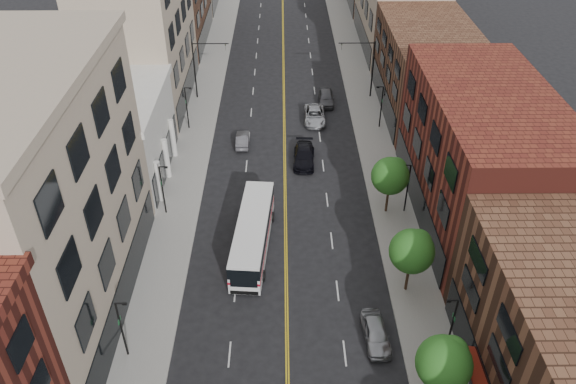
{
  "coord_description": "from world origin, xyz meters",
  "views": [
    {
      "loc": [
        -0.24,
        -17.09,
        31.77
      ],
      "look_at": [
        0.2,
        20.32,
        5.0
      ],
      "focal_mm": 35.0,
      "sensor_mm": 36.0,
      "label": 1
    }
  ],
  "objects_px": {
    "car_parked_far": "(376,333)",
    "car_lane_b": "(315,115)",
    "car_lane_c": "(326,98)",
    "car_lane_a": "(304,156)",
    "car_lane_behind": "(243,140)",
    "city_bus": "(253,232)"
  },
  "relations": [
    {
      "from": "car_parked_far",
      "to": "car_lane_b",
      "type": "height_order",
      "value": "car_lane_b"
    },
    {
      "from": "car_lane_b",
      "to": "car_lane_c",
      "type": "xyz_separation_m",
      "value": [
        1.66,
        4.59,
        0.05
      ]
    },
    {
      "from": "car_lane_a",
      "to": "car_lane_b",
      "type": "bearing_deg",
      "value": 83.09
    },
    {
      "from": "car_parked_far",
      "to": "car_lane_a",
      "type": "bearing_deg",
      "value": 96.07
    },
    {
      "from": "car_lane_behind",
      "to": "car_lane_a",
      "type": "relative_size",
      "value": 0.74
    },
    {
      "from": "car_parked_far",
      "to": "car_lane_behind",
      "type": "relative_size",
      "value": 1.09
    },
    {
      "from": "car_lane_behind",
      "to": "car_lane_a",
      "type": "bearing_deg",
      "value": 150.02
    },
    {
      "from": "car_lane_b",
      "to": "car_lane_a",
      "type": "bearing_deg",
      "value": -99.37
    },
    {
      "from": "car_lane_b",
      "to": "car_lane_behind",
      "type": "bearing_deg",
      "value": -146.27
    },
    {
      "from": "car_lane_behind",
      "to": "car_lane_a",
      "type": "height_order",
      "value": "car_lane_a"
    },
    {
      "from": "car_lane_behind",
      "to": "car_lane_c",
      "type": "distance_m",
      "value": 14.02
    },
    {
      "from": "city_bus",
      "to": "car_lane_behind",
      "type": "relative_size",
      "value": 2.96
    },
    {
      "from": "city_bus",
      "to": "car_lane_behind",
      "type": "height_order",
      "value": "city_bus"
    },
    {
      "from": "car_lane_a",
      "to": "car_lane_b",
      "type": "xyz_separation_m",
      "value": [
        1.56,
        9.06,
        -0.03
      ]
    },
    {
      "from": "car_lane_a",
      "to": "city_bus",
      "type": "bearing_deg",
      "value": -106.56
    },
    {
      "from": "car_parked_far",
      "to": "car_lane_b",
      "type": "bearing_deg",
      "value": 90.56
    },
    {
      "from": "car_parked_far",
      "to": "car_lane_c",
      "type": "height_order",
      "value": "car_lane_c"
    },
    {
      "from": "car_parked_far",
      "to": "car_lane_c",
      "type": "xyz_separation_m",
      "value": [
        -1.02,
        37.2,
        0.06
      ]
    },
    {
      "from": "car_parked_far",
      "to": "car_lane_a",
      "type": "height_order",
      "value": "car_lane_a"
    },
    {
      "from": "city_bus",
      "to": "car_lane_b",
      "type": "distance_m",
      "value": 23.51
    },
    {
      "from": "car_lane_a",
      "to": "car_lane_behind",
      "type": "bearing_deg",
      "value": 153.87
    },
    {
      "from": "car_lane_a",
      "to": "car_lane_c",
      "type": "height_order",
      "value": "car_lane_c"
    }
  ]
}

